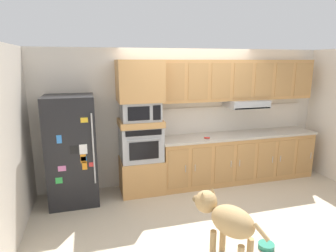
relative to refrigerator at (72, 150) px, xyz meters
name	(u,v)px	position (x,y,z in m)	size (l,w,h in m)	color
ground_plane	(207,203)	(2.09, -0.68, -0.88)	(9.60, 9.60, 0.00)	beige
back_kitchen_wall	(186,116)	(2.09, 0.43, 0.37)	(6.20, 0.12, 2.50)	beige
side_panel_left	(10,143)	(-0.71, -0.68, 0.37)	(0.12, 7.10, 2.50)	beige
refrigerator	(72,150)	(0.00, 0.00, 0.00)	(0.76, 0.73, 1.76)	black
oven_base_cabinet	(142,175)	(1.14, 0.07, -0.58)	(0.74, 0.62, 0.60)	tan
built_in_oven	(141,142)	(1.14, 0.07, 0.02)	(0.70, 0.62, 0.60)	#A8AAAF
appliance_mid_shelf	(140,123)	(1.14, 0.07, 0.37)	(0.74, 0.62, 0.10)	tan
microwave	(140,111)	(1.14, 0.07, 0.58)	(0.64, 0.54, 0.32)	#A8AAAF
appliance_upper_cabinet	(139,81)	(1.14, 0.07, 1.08)	(0.74, 0.62, 0.68)	tan
lower_cabinet_run	(237,158)	(3.03, 0.07, -0.44)	(3.05, 0.63, 0.88)	tan
countertop_slab	(239,135)	(3.03, 0.07, 0.02)	(3.09, 0.64, 0.04)	#BCB2A3
backsplash_panel	(232,118)	(3.03, 0.36, 0.29)	(3.09, 0.02, 0.50)	silver
upper_cabinet_with_hood	(239,82)	(3.04, 0.19, 1.02)	(3.05, 0.48, 0.88)	tan
screwdriver	(207,138)	(2.31, -0.07, 0.05)	(0.15, 0.16, 0.03)	red
dog	(226,218)	(1.74, -1.97, -0.37)	(0.59, 0.98, 0.77)	tan
dog_food_bowl	(266,246)	(2.33, -1.96, -0.85)	(0.20, 0.20, 0.06)	#267F66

